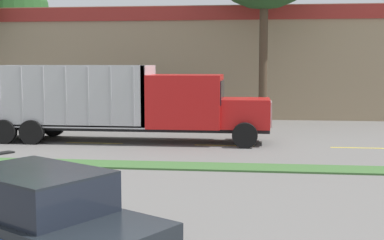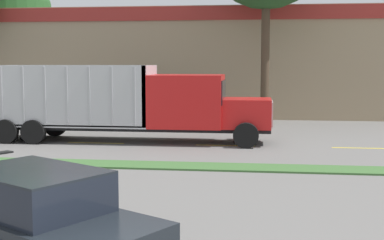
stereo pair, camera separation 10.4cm
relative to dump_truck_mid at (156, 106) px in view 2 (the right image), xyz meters
The scene contains 8 objects.
grass_verge 6.18m from the dump_truck_mid, 60.07° to the right, with size 120.00×1.21×0.06m, color #3D6633.
centre_line_3 2.96m from the dump_truck_mid, 166.40° to the right, with size 2.40×0.14×0.01m, color yellow.
centre_line_4 3.35m from the dump_truck_mid, 11.50° to the right, with size 2.40×0.14×0.01m, color yellow.
centre_line_5 8.49m from the dump_truck_mid, ahead, with size 2.40×0.14×0.01m, color yellow.
dump_truck_mid is the anchor object (origin of this frame).
rally_car 14.00m from the dump_truck_mid, 86.74° to the right, with size 4.50×3.72×1.67m.
store_building_backdrop 15.41m from the dump_truck_mid, 87.08° to the left, with size 33.20×12.10×6.62m.
tree_behind_left 19.42m from the dump_truck_mid, 132.81° to the left, with size 5.19×5.19×10.67m.
Camera 2 is at (1.26, -5.78, 3.35)m, focal length 50.00 mm.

